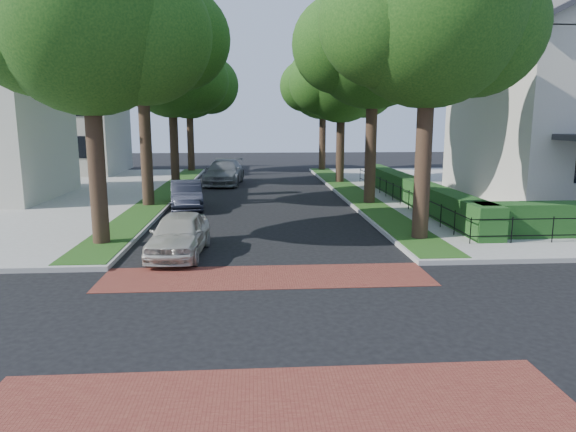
% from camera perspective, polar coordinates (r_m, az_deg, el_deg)
% --- Properties ---
extents(ground, '(120.00, 120.00, 0.00)m').
position_cam_1_polar(ground, '(11.15, -1.91, -11.66)').
color(ground, black).
rests_on(ground, ground).
extents(crosswalk_far, '(9.00, 2.20, 0.01)m').
position_cam_1_polar(crosswalk_far, '(14.17, -2.36, -6.76)').
color(crosswalk_far, maroon).
rests_on(crosswalk_far, ground).
extents(crosswalk_near, '(9.00, 2.20, 0.01)m').
position_cam_1_polar(crosswalk_near, '(8.28, -1.10, -20.00)').
color(crosswalk_near, maroon).
rests_on(crosswalk_near, ground).
extents(grass_strip_ne, '(1.60, 29.80, 0.02)m').
position_cam_1_polar(grass_strip_ne, '(30.25, 7.10, 2.72)').
color(grass_strip_ne, '#1E4614').
rests_on(grass_strip_ne, sidewalk_ne).
extents(grass_strip_nw, '(1.60, 29.80, 0.02)m').
position_cam_1_polar(grass_strip_nw, '(30.13, -13.52, 2.48)').
color(grass_strip_nw, '#1E4614').
rests_on(grass_strip_nw, sidewalk_nw).
extents(tree_right_near, '(7.75, 6.67, 10.66)m').
position_cam_1_polar(tree_right_near, '(18.85, 15.58, 20.58)').
color(tree_right_near, black).
rests_on(tree_right_near, sidewalk_ne).
extents(tree_right_mid, '(8.25, 7.09, 11.22)m').
position_cam_1_polar(tree_right_mid, '(26.53, 9.63, 18.55)').
color(tree_right_mid, black).
rests_on(tree_right_mid, sidewalk_ne).
extents(tree_right_far, '(7.25, 6.23, 9.74)m').
position_cam_1_polar(tree_right_far, '(35.16, 6.06, 14.84)').
color(tree_right_far, black).
rests_on(tree_right_far, sidewalk_ne).
extents(tree_right_back, '(7.50, 6.45, 10.20)m').
position_cam_1_polar(tree_right_back, '(44.06, 4.01, 14.45)').
color(tree_right_back, black).
rests_on(tree_right_back, sidewalk_ne).
extents(tree_left_near, '(7.50, 6.45, 10.20)m').
position_cam_1_polar(tree_left_near, '(18.53, -20.91, 19.35)').
color(tree_left_near, black).
rests_on(tree_left_near, sidewalk_nw).
extents(tree_left_mid, '(8.00, 6.88, 11.48)m').
position_cam_1_polar(tree_left_mid, '(26.39, -15.76, 19.14)').
color(tree_left_mid, black).
rests_on(tree_left_mid, sidewalk_nw).
extents(tree_left_far, '(7.00, 6.02, 9.86)m').
position_cam_1_polar(tree_left_far, '(35.03, -12.61, 15.02)').
color(tree_left_far, black).
rests_on(tree_left_far, sidewalk_nw).
extents(tree_left_back, '(7.75, 6.66, 10.44)m').
position_cam_1_polar(tree_left_back, '(43.97, -10.81, 14.49)').
color(tree_left_back, black).
rests_on(tree_left_back, sidewalk_nw).
extents(hedge_main_road, '(1.00, 18.00, 1.20)m').
position_cam_1_polar(hedge_main_road, '(26.79, 13.63, 2.79)').
color(hedge_main_road, '#174016').
rests_on(hedge_main_road, sidewalk_ne).
extents(fence_main_road, '(0.06, 18.00, 0.90)m').
position_cam_1_polar(fence_main_road, '(26.58, 11.97, 2.47)').
color(fence_main_road, black).
rests_on(fence_main_road, sidewalk_ne).
extents(house_left_far, '(10.00, 9.00, 10.14)m').
position_cam_1_polar(house_left_far, '(44.96, -24.01, 10.67)').
color(house_left_far, '#B9B5A6').
rests_on(house_left_far, sidewalk_nw).
extents(parked_car_front, '(1.82, 4.07, 1.36)m').
position_cam_1_polar(parked_car_front, '(16.63, -12.02, -1.98)').
color(parked_car_front, '#B8B4A6').
rests_on(parked_car_front, ground).
extents(parked_car_middle, '(2.05, 4.30, 1.36)m').
position_cam_1_polar(parked_car_middle, '(25.39, -11.23, 2.31)').
color(parked_car_middle, black).
rests_on(parked_car_middle, ground).
extents(parked_car_rear, '(2.77, 5.83, 1.64)m').
position_cam_1_polar(parked_car_rear, '(34.94, -7.10, 4.85)').
color(parked_car_rear, slate).
rests_on(parked_car_rear, ground).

